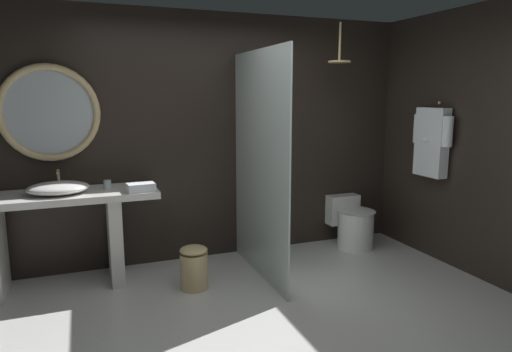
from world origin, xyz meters
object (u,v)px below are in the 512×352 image
object	(u,v)px
round_wall_mirror	(49,113)
folded_hand_towel	(141,187)
toilet	(353,224)
rain_shower_head	(339,58)
tumbler_cup	(107,184)
vessel_sink	(58,188)
waste_bin	(194,267)
hanging_bathrobe	(432,140)

from	to	relation	value
round_wall_mirror	folded_hand_towel	distance (m)	1.10
toilet	folded_hand_towel	distance (m)	2.50
rain_shower_head	toilet	xyz separation A→B (m)	(0.30, 0.08, -1.87)
tumbler_cup	folded_hand_towel	distance (m)	0.36
vessel_sink	round_wall_mirror	world-z (taller)	round_wall_mirror
waste_bin	folded_hand_towel	world-z (taller)	folded_hand_towel
hanging_bathrobe	toilet	world-z (taller)	hanging_bathrobe
vessel_sink	toilet	xyz separation A→B (m)	(3.11, 0.04, -0.67)
toilet	waste_bin	world-z (taller)	toilet
tumbler_cup	waste_bin	bearing A→B (deg)	-36.88
round_wall_mirror	waste_bin	world-z (taller)	round_wall_mirror
rain_shower_head	toilet	size ratio (longest dim) A/B	0.68
waste_bin	folded_hand_towel	distance (m)	0.87
vessel_sink	tumbler_cup	distance (m)	0.43
rain_shower_head	folded_hand_towel	size ratio (longest dim) A/B	1.68
hanging_bathrobe	tumbler_cup	bearing A→B (deg)	169.02
vessel_sink	round_wall_mirror	size ratio (longest dim) A/B	0.59
round_wall_mirror	rain_shower_head	world-z (taller)	rain_shower_head
vessel_sink	folded_hand_towel	distance (m)	0.72
round_wall_mirror	waste_bin	bearing A→B (deg)	-33.38
rain_shower_head	vessel_sink	bearing A→B (deg)	179.18
vessel_sink	tumbler_cup	xyz separation A→B (m)	(0.42, 0.07, -0.01)
rain_shower_head	waste_bin	bearing A→B (deg)	-166.67
rain_shower_head	waste_bin	distance (m)	2.61
round_wall_mirror	folded_hand_towel	size ratio (longest dim) A/B	3.68
tumbler_cup	waste_bin	xyz separation A→B (m)	(0.69, -0.52, -0.72)
folded_hand_towel	rain_shower_head	bearing A→B (deg)	3.28
round_wall_mirror	hanging_bathrobe	xyz separation A→B (m)	(3.69, -0.87, -0.31)
tumbler_cup	round_wall_mirror	distance (m)	0.84
hanging_bathrobe	waste_bin	bearing A→B (deg)	177.51
tumbler_cup	toilet	xyz separation A→B (m)	(2.69, -0.03, -0.66)
tumbler_cup	hanging_bathrobe	size ratio (longest dim) A/B	0.11
waste_bin	hanging_bathrobe	bearing A→B (deg)	-2.49
tumbler_cup	rain_shower_head	bearing A→B (deg)	-2.67
round_wall_mirror	hanging_bathrobe	world-z (taller)	round_wall_mirror
toilet	folded_hand_towel	xyz separation A→B (m)	(-2.41, -0.20, 0.66)
tumbler_cup	hanging_bathrobe	distance (m)	3.31
folded_hand_towel	toilet	bearing A→B (deg)	4.73
vessel_sink	folded_hand_towel	size ratio (longest dim) A/B	2.16
hanging_bathrobe	folded_hand_towel	distance (m)	3.00
hanging_bathrobe	waste_bin	size ratio (longest dim) A/B	1.94
rain_shower_head	waste_bin	size ratio (longest dim) A/B	1.02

